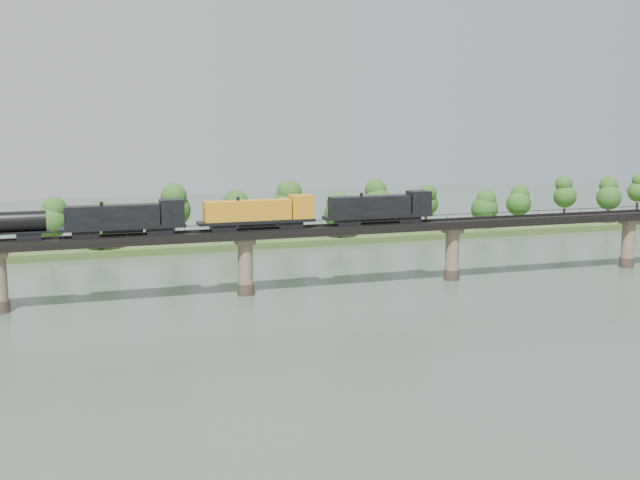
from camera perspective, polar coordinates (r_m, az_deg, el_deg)
name	(u,v)px	position (r m, az deg, el deg)	size (l,w,h in m)	color
ground	(294,341)	(112.92, -1.87, -7.20)	(400.00, 400.00, 0.00)	#374638
far_bank	(194,242)	(193.93, -8.93, -0.11)	(300.00, 24.00, 1.60)	#365120
bridge	(245,264)	(139.90, -5.33, -1.71)	(236.00, 30.00, 11.50)	#473A2D
bridge_superstructure	(245,228)	(138.84, -5.37, 0.86)	(220.00, 4.90, 0.75)	black
far_treeline	(161,212)	(187.28, -11.24, 1.97)	(289.06, 17.54, 13.60)	#382619
freight_train	(214,215)	(137.46, -7.52, 1.76)	(82.99, 3.23, 5.71)	black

